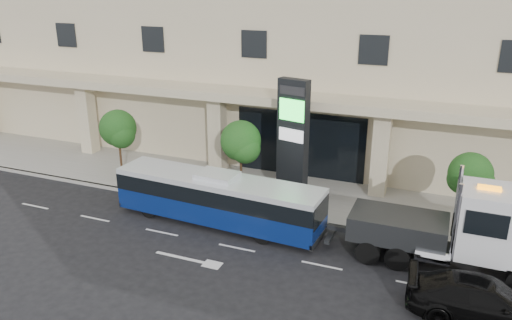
{
  "coord_description": "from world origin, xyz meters",
  "views": [
    {
      "loc": [
        8.35,
        -19.82,
        11.52
      ],
      "look_at": [
        -0.47,
        2.0,
        3.05
      ],
      "focal_mm": 35.0,
      "sensor_mm": 36.0,
      "label": 1
    }
  ],
  "objects": [
    {
      "name": "ground",
      "position": [
        0.0,
        0.0,
        0.0
      ],
      "size": [
        120.0,
        120.0,
        0.0
      ],
      "primitive_type": "plane",
      "color": "black",
      "rests_on": "ground"
    },
    {
      "name": "sidewalk",
      "position": [
        0.0,
        5.0,
        0.07
      ],
      "size": [
        120.0,
        6.0,
        0.15
      ],
      "primitive_type": "cube",
      "color": "gray",
      "rests_on": "ground"
    },
    {
      "name": "curb",
      "position": [
        0.0,
        2.0,
        0.07
      ],
      "size": [
        120.0,
        0.3,
        0.15
      ],
      "primitive_type": "cube",
      "color": "gray",
      "rests_on": "ground"
    },
    {
      "name": "convention_center",
      "position": [
        -0.0,
        15.42,
        9.97
      ],
      "size": [
        60.0,
        17.6,
        20.0
      ],
      "color": "#C4B593",
      "rests_on": "ground"
    },
    {
      "name": "tree_left",
      "position": [
        -9.97,
        3.59,
        3.11
      ],
      "size": [
        2.27,
        2.2,
        4.22
      ],
      "color": "#422B19",
      "rests_on": "sidewalk"
    },
    {
      "name": "tree_mid",
      "position": [
        -1.97,
        3.59,
        3.26
      ],
      "size": [
        2.28,
        2.2,
        4.38
      ],
      "color": "#422B19",
      "rests_on": "sidewalk"
    },
    {
      "name": "tree_right",
      "position": [
        9.53,
        3.59,
        3.04
      ],
      "size": [
        2.1,
        2.0,
        4.04
      ],
      "color": "#422B19",
      "rests_on": "sidewalk"
    },
    {
      "name": "city_bus",
      "position": [
        -1.88,
        0.44,
        1.38
      ],
      "size": [
        10.83,
        2.86,
        2.71
      ],
      "rotation": [
        0.0,
        0.0,
        -0.06
      ],
      "color": "black",
      "rests_on": "ground"
    },
    {
      "name": "tow_truck",
      "position": [
        9.28,
        0.42,
        1.75
      ],
      "size": [
        9.34,
        2.42,
        4.26
      ],
      "rotation": [
        0.0,
        0.0,
        -0.0
      ],
      "color": "#2D3033",
      "rests_on": "ground"
    },
    {
      "name": "black_sedan",
      "position": [
        10.26,
        -2.79,
        0.77
      ],
      "size": [
        5.49,
        2.58,
        1.55
      ],
      "primitive_type": "imported",
      "rotation": [
        0.0,
        0.0,
        1.65
      ],
      "color": "black",
      "rests_on": "ground"
    },
    {
      "name": "signage_pylon",
      "position": [
        0.73,
        4.23,
        3.55
      ],
      "size": [
        1.76,
        0.99,
        6.7
      ],
      "rotation": [
        0.0,
        0.0,
        -0.24
      ],
      "color": "black",
      "rests_on": "sidewalk"
    }
  ]
}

